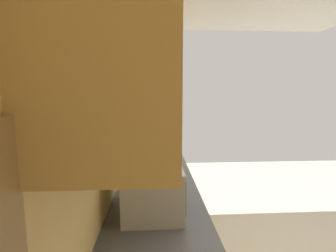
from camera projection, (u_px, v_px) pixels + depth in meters
wall_back at (111, 129)px, 1.94m from camera, size 4.51×0.12×2.74m
upper_cabinets at (135, 78)px, 1.47m from camera, size 2.04×0.36×0.59m
oven_range at (157, 169)px, 3.72m from camera, size 0.71×0.66×1.10m
microwave at (154, 188)px, 1.47m from camera, size 0.44×0.36×0.30m
bowl at (166, 155)px, 2.67m from camera, size 0.18×0.18×0.07m
kettle at (165, 146)px, 2.98m from camera, size 0.17×0.12×0.16m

